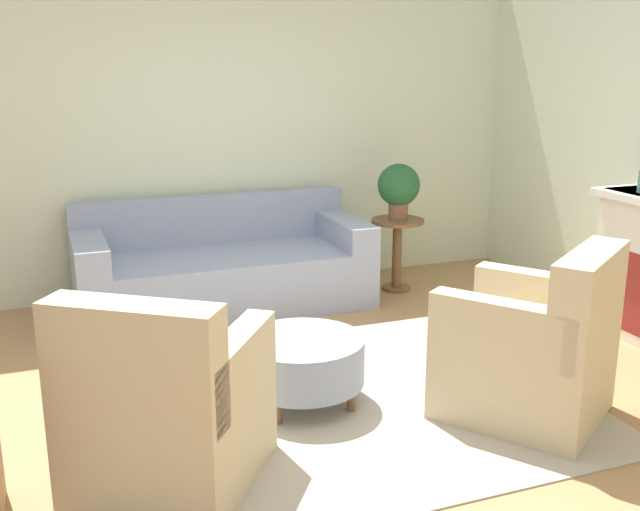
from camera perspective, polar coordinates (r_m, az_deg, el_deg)
The scene contains 9 objects.
ground_plane at distance 4.41m, azimuth 0.74°, elevation -11.39°, with size 16.00×16.00×0.00m, color #AD7F51.
wall_back at distance 6.44m, azimuth -7.79°, elevation 9.82°, with size 9.02×0.12×2.80m.
rug at distance 4.41m, azimuth 0.74°, elevation -11.33°, with size 2.87×2.27×0.01m.
couch at distance 6.06m, azimuth -7.45°, elevation -1.00°, with size 2.28×1.00×0.84m.
armchair_left at distance 3.56m, azimuth -11.67°, elevation -11.65°, with size 1.10×1.12×0.98m.
armchair_right at distance 4.31m, azimuth 16.04°, elevation -7.13°, with size 1.10×1.12×0.98m.
ottoman_table at distance 4.35m, azimuth -1.38°, elevation -7.99°, with size 0.72×0.72×0.38m.
side_table at distance 6.42m, azimuth 5.90°, elevation 0.93°, with size 0.45×0.45×0.62m.
potted_plant_on_side_table at distance 6.32m, azimuth 6.02°, elevation 5.21°, with size 0.36×0.36×0.47m.
Camera 1 is at (-1.46, -3.67, 1.95)m, focal length 42.00 mm.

